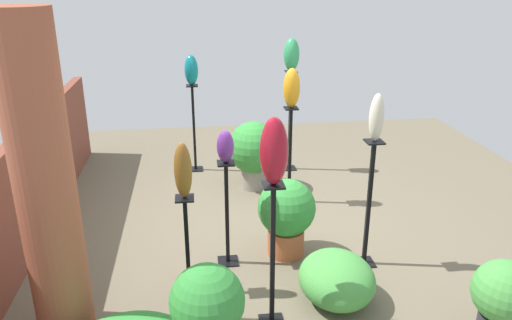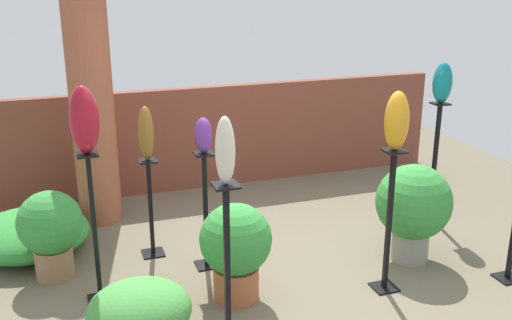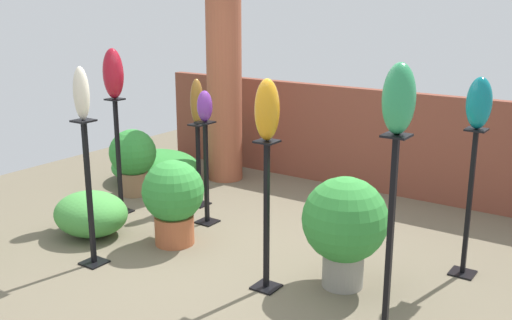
# 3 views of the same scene
# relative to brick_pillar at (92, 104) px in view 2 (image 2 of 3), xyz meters

# --- Properties ---
(ground_plane) EXTENTS (8.00, 8.00, 0.00)m
(ground_plane) POSITION_rel_brick_pillar_xyz_m (1.48, -1.84, -1.26)
(ground_plane) COLOR #6B604C
(brick_wall_back) EXTENTS (5.60, 0.12, 1.22)m
(brick_wall_back) POSITION_rel_brick_pillar_xyz_m (1.48, 0.62, -0.65)
(brick_wall_back) COLOR brown
(brick_wall_back) RESTS_ON ground
(brick_pillar) EXTENTS (0.44, 0.44, 2.52)m
(brick_pillar) POSITION_rel_brick_pillar_xyz_m (0.00, 0.00, 0.00)
(brick_pillar) COLOR #9E5138
(brick_pillar) RESTS_ON ground
(pedestal_violet) EXTENTS (0.20, 0.20, 1.07)m
(pedestal_violet) POSITION_rel_brick_pillar_xyz_m (0.80, -1.37, -0.77)
(pedestal_violet) COLOR black
(pedestal_violet) RESTS_ON ground
(pedestal_amber) EXTENTS (0.20, 0.20, 1.22)m
(pedestal_amber) POSITION_rel_brick_pillar_xyz_m (2.11, -2.24, -0.70)
(pedestal_amber) COLOR black
(pedestal_amber) RESTS_ON ground
(pedestal_ruby) EXTENTS (0.20, 0.20, 1.25)m
(pedestal_ruby) POSITION_rel_brick_pillar_xyz_m (-0.16, -1.66, -0.69)
(pedestal_ruby) COLOR black
(pedestal_ruby) RESTS_ON ground
(pedestal_bronze) EXTENTS (0.20, 0.20, 0.93)m
(pedestal_bronze) POSITION_rel_brick_pillar_xyz_m (0.38, -0.99, -0.84)
(pedestal_bronze) COLOR black
(pedestal_bronze) RESTS_ON ground
(pedestal_teal) EXTENTS (0.20, 0.20, 1.25)m
(pedestal_teal) POSITION_rel_brick_pillar_xyz_m (3.34, -1.09, -0.68)
(pedestal_teal) COLOR black
(pedestal_teal) RESTS_ON ground
(pedestal_ivory) EXTENTS (0.20, 0.20, 1.28)m
(pedestal_ivory) POSITION_rel_brick_pillar_xyz_m (0.61, -2.71, -0.67)
(pedestal_ivory) COLOR black
(pedestal_ivory) RESTS_ON ground
(art_vase_violet) EXTENTS (0.15, 0.16, 0.31)m
(art_vase_violet) POSITION_rel_brick_pillar_xyz_m (0.80, -1.37, -0.04)
(art_vase_violet) COLOR #6B2D8C
(art_vase_violet) RESTS_ON pedestal_violet
(art_vase_amber) EXTENTS (0.19, 0.20, 0.47)m
(art_vase_amber) POSITION_rel_brick_pillar_xyz_m (2.11, -2.24, 0.19)
(art_vase_amber) COLOR orange
(art_vase_amber) RESTS_ON pedestal_amber
(art_vase_ruby) EXTENTS (0.22, 0.21, 0.52)m
(art_vase_ruby) POSITION_rel_brick_pillar_xyz_m (-0.16, -1.66, 0.25)
(art_vase_ruby) COLOR maroon
(art_vase_ruby) RESTS_ON pedestal_ruby
(art_vase_bronze) EXTENTS (0.14, 0.15, 0.49)m
(art_vase_bronze) POSITION_rel_brick_pillar_xyz_m (0.38, -0.99, -0.08)
(art_vase_bronze) COLOR brown
(art_vase_bronze) RESTS_ON pedestal_bronze
(art_vase_teal) EXTENTS (0.20, 0.19, 0.41)m
(art_vase_teal) POSITION_rel_brick_pillar_xyz_m (3.34, -1.09, 0.20)
(art_vase_teal) COLOR #0F727A
(art_vase_teal) RESTS_ON pedestal_teal
(art_vase_ivory) EXTENTS (0.12, 0.13, 0.44)m
(art_vase_ivory) POSITION_rel_brick_pillar_xyz_m (0.61, -2.71, 0.24)
(art_vase_ivory) COLOR beige
(art_vase_ivory) RESTS_ON pedestal_ivory
(potted_plant_mid_right) EXTENTS (0.68, 0.68, 0.91)m
(potted_plant_mid_right) POSITION_rel_brick_pillar_xyz_m (2.60, -1.85, -0.73)
(potted_plant_mid_right) COLOR gray
(potted_plant_mid_right) RESTS_ON ground
(potted_plant_front_right) EXTENTS (0.55, 0.55, 0.78)m
(potted_plant_front_right) POSITION_rel_brick_pillar_xyz_m (-0.49, -1.13, -0.80)
(potted_plant_front_right) COLOR #936B4C
(potted_plant_front_right) RESTS_ON ground
(potted_plant_back_center) EXTENTS (0.58, 0.58, 0.81)m
(potted_plant_back_center) POSITION_rel_brick_pillar_xyz_m (0.90, -1.97, -0.80)
(potted_plant_back_center) COLOR #B25B38
(potted_plant_back_center) RESTS_ON ground
(foliage_bed_east) EXTENTS (0.76, 0.66, 0.43)m
(foliage_bed_east) POSITION_rel_brick_pillar_xyz_m (0.08, -2.26, -1.04)
(foliage_bed_east) COLOR #479942
(foliage_bed_east) RESTS_ON ground
(foliage_bed_west) EXTENTS (1.10, 1.08, 0.37)m
(foliage_bed_west) POSITION_rel_brick_pillar_xyz_m (-0.70, -0.56, -1.07)
(foliage_bed_west) COLOR #338C38
(foliage_bed_west) RESTS_ON ground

